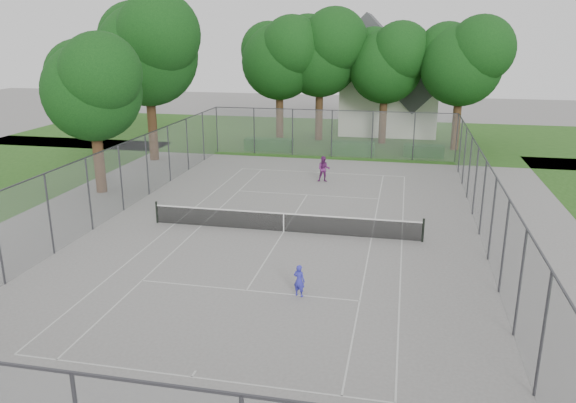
% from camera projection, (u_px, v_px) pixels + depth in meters
% --- Properties ---
extents(ground, '(120.00, 120.00, 0.00)m').
position_uv_depth(ground, '(284.00, 232.00, 26.46)').
color(ground, slate).
rests_on(ground, ground).
extents(grass_far, '(60.00, 20.00, 0.00)m').
position_uv_depth(grass_far, '(344.00, 136.00, 50.81)').
color(grass_far, '#244E16').
rests_on(grass_far, ground).
extents(court_markings, '(11.03, 23.83, 0.01)m').
position_uv_depth(court_markings, '(284.00, 232.00, 26.46)').
color(court_markings, beige).
rests_on(court_markings, ground).
extents(tennis_net, '(12.87, 0.10, 1.10)m').
position_uv_depth(tennis_net, '(284.00, 222.00, 26.31)').
color(tennis_net, black).
rests_on(tennis_net, ground).
extents(perimeter_fence, '(18.08, 34.08, 3.52)m').
position_uv_depth(perimeter_fence, '(284.00, 195.00, 25.93)').
color(perimeter_fence, '#38383D').
rests_on(perimeter_fence, ground).
extents(tree_far_left, '(7.25, 6.62, 10.42)m').
position_uv_depth(tree_far_left, '(280.00, 55.00, 46.62)').
color(tree_far_left, '#3D2516').
rests_on(tree_far_left, ground).
extents(tree_far_midleft, '(7.68, 7.02, 11.05)m').
position_uv_depth(tree_far_midleft, '(321.00, 50.00, 46.75)').
color(tree_far_midleft, '#3D2516').
rests_on(tree_far_midleft, ground).
extents(tree_far_midright, '(6.92, 6.31, 9.94)m').
position_uv_depth(tree_far_midright, '(387.00, 60.00, 45.54)').
color(tree_far_midright, '#3D2516').
rests_on(tree_far_midright, ground).
extents(tree_far_right, '(7.18, 6.56, 10.33)m').
position_uv_depth(tree_far_right, '(463.00, 58.00, 42.84)').
color(tree_far_right, '#3D2516').
rests_on(tree_far_right, ground).
extents(tree_side_back, '(8.16, 7.45, 11.73)m').
position_uv_depth(tree_side_back, '(148.00, 46.00, 39.06)').
color(tree_side_back, '#3D2516').
rests_on(tree_side_back, ground).
extents(tree_side_front, '(6.35, 5.80, 9.13)m').
position_uv_depth(tree_side_front, '(92.00, 84.00, 31.22)').
color(tree_side_front, '#3D2516').
rests_on(tree_side_front, ground).
extents(hedge_left, '(3.78, 1.13, 0.95)m').
position_uv_depth(hedge_left, '(269.00, 145.00, 44.48)').
color(hedge_left, '#194C18').
rests_on(hedge_left, ground).
extents(hedge_mid, '(3.28, 0.94, 1.03)m').
position_uv_depth(hedge_mid, '(353.00, 148.00, 42.83)').
color(hedge_mid, '#194C18').
rests_on(hedge_mid, ground).
extents(hedge_right, '(2.98, 1.09, 0.90)m').
position_uv_depth(hedge_right, '(423.00, 151.00, 42.25)').
color(hedge_right, '#194C18').
rests_on(hedge_right, ground).
extents(house, '(8.55, 6.63, 10.64)m').
position_uv_depth(house, '(390.00, 86.00, 51.43)').
color(house, silver).
rests_on(house, ground).
extents(girl_player, '(0.50, 0.40, 1.19)m').
position_uv_depth(girl_player, '(299.00, 281.00, 19.87)').
color(girl_player, '#302FB1').
rests_on(girl_player, ground).
extents(woman_player, '(0.85, 0.70, 1.63)m').
position_uv_depth(woman_player, '(324.00, 169.00, 35.09)').
color(woman_player, '#6C2469').
rests_on(woman_player, ground).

